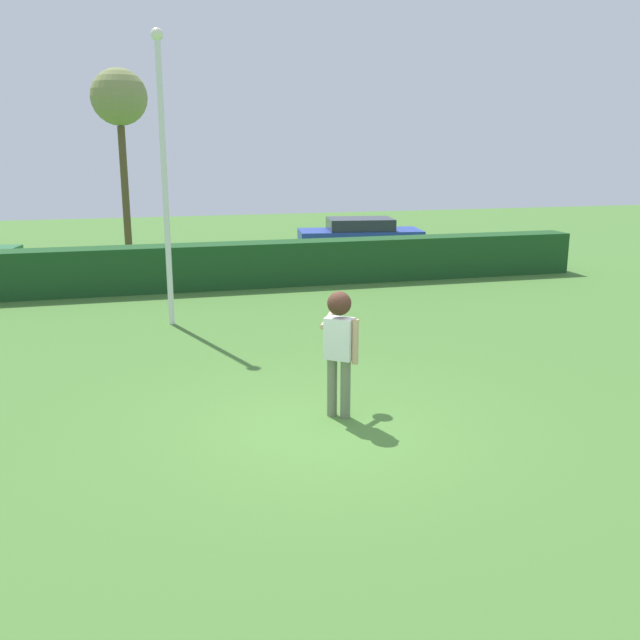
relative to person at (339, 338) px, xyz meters
The scene contains 7 objects.
ground_plane 1.23m from the person, 134.36° to the right, with size 60.00×60.00×0.00m, color #487732.
person is the anchor object (origin of this frame).
frisbee 0.63m from the person, 58.00° to the left, with size 0.27×0.26×0.11m.
lamppost 6.61m from the person, 107.97° to the left, with size 0.24×0.24×5.88m.
hedge_row 9.63m from the person, 91.99° to the left, with size 20.24×0.90×1.17m, color #1B481F.
parked_car_blue 15.15m from the person, 70.72° to the left, with size 4.40×2.28×1.25m.
oak_tree 17.87m from the person, 99.13° to the left, with size 1.92×1.92×6.25m.
Camera 1 is at (-2.31, -8.50, 3.68)m, focal length 39.50 mm.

